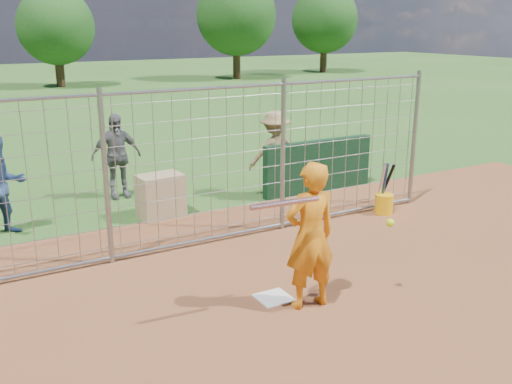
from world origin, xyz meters
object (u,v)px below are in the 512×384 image
bystander_a (1,186)px  bucket_with_bats (384,201)px  equipment_bin (161,196)px  batter (310,236)px  bystander_b (116,156)px  bystander_c (275,153)px

bystander_a → bucket_with_bats: (6.32, -2.30, -0.61)m
equipment_bin → bucket_with_bats: size_ratio=0.82×
batter → equipment_bin: bearing=-80.5°
batter → bystander_b: (-0.71, 5.83, -0.07)m
bystander_c → equipment_bin: size_ratio=2.19×
equipment_bin → bucket_with_bats: bucket_with_bats is taller
equipment_bin → bucket_with_bats: 4.17m
equipment_bin → bucket_with_bats: (3.70, -1.90, -0.15)m
bystander_b → bucket_with_bats: size_ratio=1.78×
batter → bucket_with_bats: bearing=-140.7°
bystander_b → bystander_c: (2.91, -1.40, 0.01)m
batter → bystander_b: 5.88m
bystander_a → bystander_c: bearing=-15.5°
bystander_a → equipment_bin: size_ratio=2.14×
bystander_c → equipment_bin: (-2.59, -0.20, -0.48)m
bystander_c → equipment_bin: bearing=13.0°
batter → bystander_c: batter is taller
bystander_b → bucket_with_bats: 5.38m
batter → equipment_bin: 4.28m
bystander_b → bucket_with_bats: bystander_b is taller
batter → equipment_bin: (-0.39, 4.23, -0.54)m
bystander_a → equipment_bin: 2.68m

